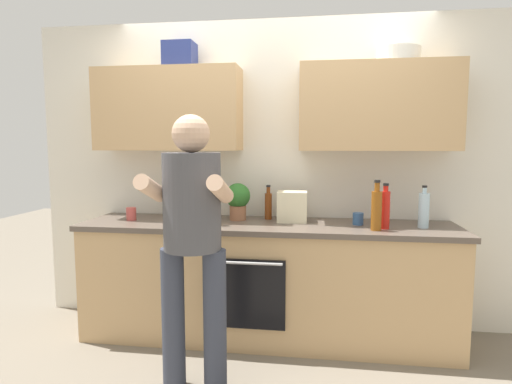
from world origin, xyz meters
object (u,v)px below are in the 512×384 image
at_px(bottle_vinegar, 268,205).
at_px(knife_block, 180,204).
at_px(bottle_syrup, 376,209).
at_px(bottle_hotsauce, 385,209).
at_px(grocery_bag_rice, 292,207).
at_px(cup_tea, 358,219).
at_px(potted_herb, 238,199).
at_px(bottle_juice, 215,210).
at_px(bottle_water, 424,210).
at_px(person_standing, 192,231).
at_px(cup_ceramic, 131,214).

xyz_separation_m(bottle_vinegar, knife_block, (-0.71, -0.05, -0.00)).
distance_m(bottle_syrup, bottle_hotsauce, 0.10).
relative_size(bottle_vinegar, grocery_bag_rice, 1.17).
distance_m(bottle_vinegar, cup_tea, 0.71).
height_order(potted_herb, grocery_bag_rice, potted_herb).
height_order(bottle_hotsauce, potted_herb, bottle_hotsauce).
bearing_deg(bottle_juice, cup_tea, 9.16).
bearing_deg(bottle_water, potted_herb, 174.65).
bearing_deg(person_standing, bottle_syrup, 28.64).
distance_m(cup_tea, knife_block, 1.41).
height_order(bottle_juice, bottle_hotsauce, bottle_hotsauce).
xyz_separation_m(bottle_vinegar, cup_ceramic, (-1.07, -0.20, -0.07)).
relative_size(cup_ceramic, potted_herb, 0.35).
relative_size(bottle_syrup, grocery_bag_rice, 1.50).
height_order(bottle_hotsauce, cup_tea, bottle_hotsauce).
height_order(person_standing, knife_block, person_standing).
bearing_deg(bottle_hotsauce, bottle_syrup, -135.47).
height_order(bottle_vinegar, bottle_hotsauce, bottle_hotsauce).
bearing_deg(person_standing, knife_block, 112.13).
relative_size(bottle_juice, cup_ceramic, 2.70).
height_order(cup_tea, cup_ceramic, cup_ceramic).
bearing_deg(grocery_bag_rice, cup_ceramic, -174.75).
xyz_separation_m(bottle_syrup, cup_ceramic, (-1.86, 0.14, -0.10)).
bearing_deg(knife_block, cup_tea, -3.56).
relative_size(bottle_hotsauce, cup_tea, 3.63).
height_order(bottle_syrup, potted_herb, bottle_syrup).
bearing_deg(bottle_vinegar, person_standing, -109.53).
relative_size(person_standing, bottle_water, 5.46).
bearing_deg(bottle_juice, knife_block, 143.80).
relative_size(bottle_juice, knife_block, 0.96).
xyz_separation_m(bottle_water, bottle_juice, (-1.51, -0.12, -0.02)).
distance_m(person_standing, bottle_water, 1.67).
height_order(knife_block, potted_herb, potted_herb).
distance_m(cup_ceramic, potted_herb, 0.85).
relative_size(bottle_vinegar, cup_tea, 3.07).
xyz_separation_m(bottle_juice, bottle_hotsauce, (1.22, 0.04, 0.03)).
bearing_deg(cup_ceramic, person_standing, -46.35).
height_order(knife_block, grocery_bag_rice, knife_block).
xyz_separation_m(person_standing, grocery_bag_rice, (0.54, 0.88, 0.03)).
relative_size(person_standing, grocery_bag_rice, 7.09).
bearing_deg(grocery_bag_rice, potted_herb, 177.50).
distance_m(bottle_syrup, grocery_bag_rice, 0.65).
relative_size(person_standing, bottle_syrup, 4.72).
distance_m(person_standing, bottle_juice, 0.65).
relative_size(bottle_juice, bottle_hotsauce, 0.84).
height_order(bottle_water, knife_block, bottle_water).
bearing_deg(grocery_bag_rice, person_standing, -121.46).
height_order(bottle_juice, cup_ceramic, bottle_juice).
height_order(person_standing, cup_ceramic, person_standing).
bearing_deg(bottle_syrup, person_standing, -151.36).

